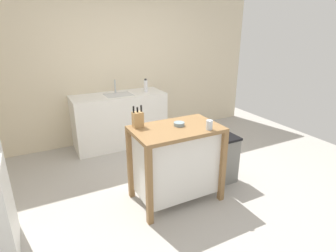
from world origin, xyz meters
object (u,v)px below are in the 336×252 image
Objects in this scene: kitchen_island at (176,160)px; knife_block at (138,119)px; bowl_ceramic_small at (179,124)px; bottle_dish_soap at (146,86)px; sink_faucet at (115,86)px; trash_bin at (223,159)px; drinking_cup at (209,125)px.

knife_block is at bearing 150.98° from kitchen_island.
bowl_ceramic_small is 0.54× the size of bottle_dish_soap.
bowl_ceramic_small is at bearing -86.33° from sink_faucet.
trash_bin is at bearing 1.93° from bowl_ceramic_small.
knife_block is 1.80m from sink_faucet.
sink_faucet is at bearing 80.61° from knife_block.
sink_faucet is at bearing 99.05° from drinking_cup.
bottle_dish_soap is at bearing -20.70° from sink_faucet.
trash_bin is at bearing 31.47° from drinking_cup.
sink_faucet is (0.29, 1.78, 0.00)m from knife_block.
drinking_cup reaches higher than bowl_ceramic_small.
sink_faucet is 0.98× the size of bottle_dish_soap.
bottle_dish_soap is at bearing 78.70° from bowl_ceramic_small.
bowl_ceramic_small is at bearing 131.71° from drinking_cup.
bowl_ceramic_small is 1.81m from bottle_dish_soap.
kitchen_island is 4.36× the size of bottle_dish_soap.
bowl_ceramic_small is 1.14× the size of drinking_cup.
kitchen_island reaches higher than trash_bin.
drinking_cup is 0.48× the size of sink_faucet.
sink_faucet is (-0.07, 1.98, 0.49)m from kitchen_island.
drinking_cup is at bearing -33.53° from knife_block.
kitchen_island is 0.65m from knife_block.
drinking_cup is 2.24m from sink_faucet.
trash_bin is (0.45, 0.28, -0.64)m from drinking_cup.
sink_faucet is at bearing 112.59° from trash_bin.
sink_faucet is (-0.13, 1.95, 0.07)m from bowl_ceramic_small.
drinking_cup is at bearing -48.29° from bowl_ceramic_small.
kitchen_island is at bearing 141.12° from drinking_cup.
bowl_ceramic_small is 1.96m from sink_faucet.
bowl_ceramic_small is (0.05, 0.03, 0.42)m from kitchen_island.
drinking_cup is 2.03m from bottle_dish_soap.
bottle_dish_soap is at bearing 77.34° from kitchen_island.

